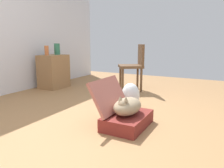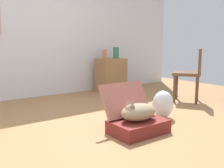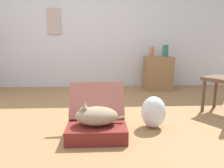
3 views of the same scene
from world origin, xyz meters
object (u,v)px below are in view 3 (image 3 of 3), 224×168
Objects in this scene: suitcase_base at (97,131)px; cat at (96,116)px; side_table at (158,73)px; vase_tall at (152,52)px; plastic_bag_white at (153,112)px; vase_short at (165,51)px.

cat reaches higher than suitcase_base.
side_table is at bearing 61.02° from cat.
cat is 2.69× the size of vase_tall.
plastic_bag_white is at bearing 20.59° from suitcase_base.
side_table is at bearing 73.84° from plastic_bag_white.
vase_short is (1.38, 2.25, 0.73)m from suitcase_base.
vase_short reaches higher than plastic_bag_white.
side_table is at bearing -11.32° from vase_tall.
side_table reaches higher than cat.
plastic_bag_white is 2.09m from side_table.
side_table is 3.57× the size of vase_tall.
side_table reaches higher than suitcase_base.
vase_tall reaches higher than plastic_bag_white.
vase_tall is at bearing 77.73° from plastic_bag_white.
plastic_bag_white is (0.67, 0.25, -0.06)m from cat.
vase_short reaches higher than suitcase_base.
cat is at bearing -159.67° from plastic_bag_white.
cat is 0.75× the size of side_table.
cat is 2.22× the size of vase_short.
cat is 1.39× the size of plastic_bag_white.
suitcase_base is 2.74m from vase_short.
suitcase_base is at bearing -118.81° from side_table.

